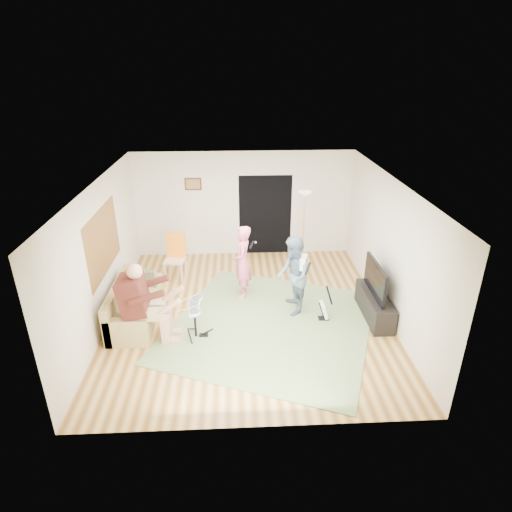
{
  "coord_description": "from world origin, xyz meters",
  "views": [
    {
      "loc": [
        -0.23,
        -7.45,
        4.66
      ],
      "look_at": [
        0.17,
        0.3,
        1.13
      ],
      "focal_mm": 30.0,
      "sensor_mm": 36.0,
      "label": 1
    }
  ],
  "objects_px": {
    "drum_kit": "(195,322)",
    "guitarist": "(293,276)",
    "dining_chair": "(175,263)",
    "tv_cabinet": "(374,306)",
    "television": "(375,279)",
    "singer": "(242,262)",
    "guitar_spare": "(324,310)",
    "sofa": "(132,308)",
    "torchiere_lamp": "(304,217)"
  },
  "relations": [
    {
      "from": "drum_kit",
      "to": "guitarist",
      "type": "bearing_deg",
      "value": 22.78
    },
    {
      "from": "dining_chair",
      "to": "tv_cabinet",
      "type": "bearing_deg",
      "value": -16.21
    },
    {
      "from": "tv_cabinet",
      "to": "television",
      "type": "xyz_separation_m",
      "value": [
        -0.05,
        0.0,
        0.6
      ]
    },
    {
      "from": "dining_chair",
      "to": "singer",
      "type": "bearing_deg",
      "value": -21.58
    },
    {
      "from": "guitar_spare",
      "to": "television",
      "type": "bearing_deg",
      "value": 2.75
    },
    {
      "from": "guitar_spare",
      "to": "dining_chair",
      "type": "xyz_separation_m",
      "value": [
        -3.13,
        1.93,
        0.17
      ]
    },
    {
      "from": "dining_chair",
      "to": "television",
      "type": "relative_size",
      "value": 0.92
    },
    {
      "from": "singer",
      "to": "dining_chair",
      "type": "xyz_separation_m",
      "value": [
        -1.55,
        0.89,
        -0.42
      ]
    },
    {
      "from": "sofa",
      "to": "dining_chair",
      "type": "relative_size",
      "value": 1.79
    },
    {
      "from": "tv_cabinet",
      "to": "guitar_spare",
      "type": "bearing_deg",
      "value": -177.38
    },
    {
      "from": "singer",
      "to": "tv_cabinet",
      "type": "height_order",
      "value": "singer"
    },
    {
      "from": "guitar_spare",
      "to": "television",
      "type": "distance_m",
      "value": 1.15
    },
    {
      "from": "television",
      "to": "singer",
      "type": "bearing_deg",
      "value": 158.55
    },
    {
      "from": "sofa",
      "to": "guitar_spare",
      "type": "relative_size",
      "value": 2.55
    },
    {
      "from": "torchiere_lamp",
      "to": "guitar_spare",
      "type": "bearing_deg",
      "value": -87.28
    },
    {
      "from": "guitarist",
      "to": "guitar_spare",
      "type": "xyz_separation_m",
      "value": [
        0.6,
        -0.33,
        -0.6
      ]
    },
    {
      "from": "singer",
      "to": "guitarist",
      "type": "relative_size",
      "value": 0.99
    },
    {
      "from": "guitarist",
      "to": "dining_chair",
      "type": "bearing_deg",
      "value": -122.81
    },
    {
      "from": "sofa",
      "to": "dining_chair",
      "type": "xyz_separation_m",
      "value": [
        0.65,
        1.75,
        0.12
      ]
    },
    {
      "from": "sofa",
      "to": "drum_kit",
      "type": "height_order",
      "value": "sofa"
    },
    {
      "from": "drum_kit",
      "to": "guitar_spare",
      "type": "relative_size",
      "value": 0.95
    },
    {
      "from": "guitarist",
      "to": "tv_cabinet",
      "type": "height_order",
      "value": "guitarist"
    },
    {
      "from": "drum_kit",
      "to": "singer",
      "type": "height_order",
      "value": "singer"
    },
    {
      "from": "torchiere_lamp",
      "to": "guitarist",
      "type": "bearing_deg",
      "value": -104.27
    },
    {
      "from": "drum_kit",
      "to": "dining_chair",
      "type": "xyz_separation_m",
      "value": [
        -0.64,
        2.4,
        0.07
      ]
    },
    {
      "from": "dining_chair",
      "to": "tv_cabinet",
      "type": "relative_size",
      "value": 0.76
    },
    {
      "from": "sofa",
      "to": "drum_kit",
      "type": "relative_size",
      "value": 2.7
    },
    {
      "from": "television",
      "to": "guitarist",
      "type": "bearing_deg",
      "value": 169.74
    },
    {
      "from": "guitarist",
      "to": "torchiere_lamp",
      "type": "bearing_deg",
      "value": 165.34
    },
    {
      "from": "guitarist",
      "to": "guitar_spare",
      "type": "relative_size",
      "value": 2.16
    },
    {
      "from": "sofa",
      "to": "singer",
      "type": "height_order",
      "value": "singer"
    },
    {
      "from": "singer",
      "to": "television",
      "type": "distance_m",
      "value": 2.73
    },
    {
      "from": "torchiere_lamp",
      "to": "dining_chair",
      "type": "distance_m",
      "value": 3.19
    },
    {
      "from": "sofa",
      "to": "singer",
      "type": "relative_size",
      "value": 1.2
    },
    {
      "from": "singer",
      "to": "tv_cabinet",
      "type": "relative_size",
      "value": 1.14
    },
    {
      "from": "sofa",
      "to": "torchiere_lamp",
      "type": "bearing_deg",
      "value": 29.57
    },
    {
      "from": "singer",
      "to": "dining_chair",
      "type": "distance_m",
      "value": 1.83
    },
    {
      "from": "torchiere_lamp",
      "to": "television",
      "type": "distance_m",
      "value": 2.51
    },
    {
      "from": "drum_kit",
      "to": "guitar_spare",
      "type": "height_order",
      "value": "guitar_spare"
    },
    {
      "from": "torchiere_lamp",
      "to": "tv_cabinet",
      "type": "xyz_separation_m",
      "value": [
        1.12,
        -2.22,
        -1.09
      ]
    },
    {
      "from": "singer",
      "to": "television",
      "type": "bearing_deg",
      "value": 70.87
    },
    {
      "from": "singer",
      "to": "guitarist",
      "type": "distance_m",
      "value": 1.22
    },
    {
      "from": "sofa",
      "to": "torchiere_lamp",
      "type": "xyz_separation_m",
      "value": [
        3.67,
        2.08,
        1.09
      ]
    },
    {
      "from": "guitarist",
      "to": "torchiere_lamp",
      "type": "relative_size",
      "value": 0.83
    },
    {
      "from": "tv_cabinet",
      "to": "torchiere_lamp",
      "type": "bearing_deg",
      "value": 116.74
    },
    {
      "from": "sofa",
      "to": "tv_cabinet",
      "type": "distance_m",
      "value": 4.79
    },
    {
      "from": "drum_kit",
      "to": "tv_cabinet",
      "type": "height_order",
      "value": "drum_kit"
    },
    {
      "from": "singer",
      "to": "tv_cabinet",
      "type": "xyz_separation_m",
      "value": [
        2.59,
        -1.0,
        -0.55
      ]
    },
    {
      "from": "drum_kit",
      "to": "dining_chair",
      "type": "relative_size",
      "value": 0.66
    },
    {
      "from": "sofa",
      "to": "television",
      "type": "xyz_separation_m",
      "value": [
        4.74,
        -0.14,
        0.59
      ]
    }
  ]
}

